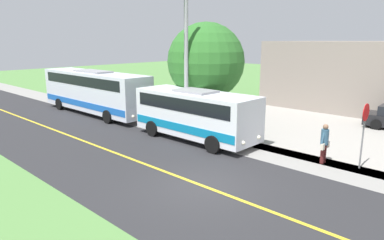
{
  "coord_description": "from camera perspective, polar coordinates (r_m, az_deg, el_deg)",
  "views": [
    {
      "loc": [
        9.3,
        8.23,
        5.48
      ],
      "look_at": [
        -3.5,
        -3.82,
        1.4
      ],
      "focal_mm": 32.42,
      "sensor_mm": 36.0,
      "label": 1
    }
  ],
  "objects": [
    {
      "name": "ground_plane",
      "position": [
        13.57,
        1.65,
        -10.75
      ],
      "size": [
        120.0,
        120.0,
        0.0
      ],
      "primitive_type": "plane",
      "color": "#548442"
    },
    {
      "name": "road_surface",
      "position": [
        13.57,
        1.65,
        -10.74
      ],
      "size": [
        8.0,
        100.0,
        0.01
      ],
      "primitive_type": "cube",
      "color": "#28282B",
      "rests_on": "ground"
    },
    {
      "name": "sidewalk",
      "position": [
        17.55,
        13.06,
        -5.47
      ],
      "size": [
        2.4,
        100.0,
        0.01
      ],
      "primitive_type": "cube",
      "color": "gray",
      "rests_on": "ground"
    },
    {
      "name": "parking_lot_surface",
      "position": [
        22.98,
        28.81,
        -2.38
      ],
      "size": [
        14.0,
        36.0,
        0.01
      ],
      "primitive_type": "cube",
      "color": "#9E9991",
      "rests_on": "ground"
    },
    {
      "name": "road_centre_line",
      "position": [
        13.57,
        1.65,
        -10.72
      ],
      "size": [
        0.16,
        100.0,
        0.0
      ],
      "primitive_type": "cube",
      "color": "gold",
      "rests_on": "ground"
    },
    {
      "name": "shuttle_bus_front",
      "position": [
        19.21,
        0.59,
        1.25
      ],
      "size": [
        2.7,
        7.51,
        2.8
      ],
      "color": "white",
      "rests_on": "ground"
    },
    {
      "name": "transit_bus_rear",
      "position": [
        27.1,
        -15.79,
        4.74
      ],
      "size": [
        2.58,
        11.16,
        3.26
      ],
      "color": "silver",
      "rests_on": "ground"
    },
    {
      "name": "pedestrian_with_bags",
      "position": [
        16.7,
        20.95,
        -3.43
      ],
      "size": [
        0.72,
        0.34,
        1.82
      ],
      "color": "#4C1919",
      "rests_on": "ground"
    },
    {
      "name": "stop_sign",
      "position": [
        16.41,
        26.5,
        -0.71
      ],
      "size": [
        0.76,
        0.07,
        2.88
      ],
      "color": "slate",
      "rests_on": "ground"
    },
    {
      "name": "street_light_pole",
      "position": [
        19.89,
        -1.21,
        10.5
      ],
      "size": [
        1.97,
        0.24,
        8.36
      ],
      "color": "#9E9EA3",
      "rests_on": "ground"
    },
    {
      "name": "tree_curbside",
      "position": [
        22.16,
        2.31,
        9.59
      ],
      "size": [
        4.87,
        4.87,
        6.58
      ],
      "color": "#4C3826",
      "rests_on": "ground"
    }
  ]
}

